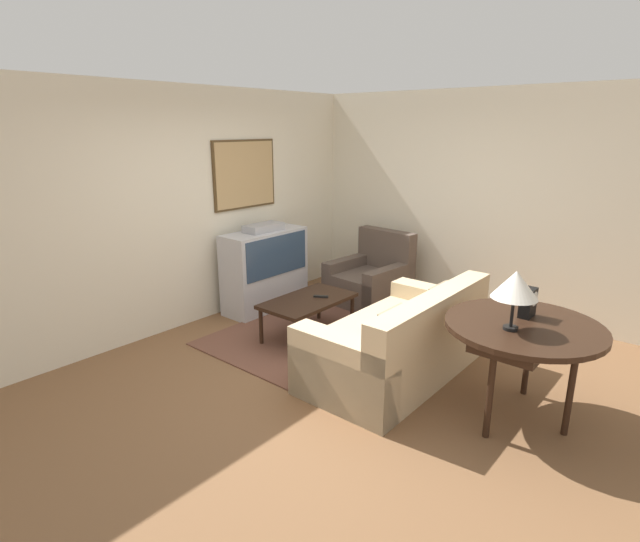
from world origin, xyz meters
TOP-DOWN VIEW (x-y plane):
  - ground_plane at (0.00, 0.00)m, footprint 12.00×12.00m
  - wall_back at (0.01, 2.13)m, footprint 12.00×0.10m
  - wall_right at (2.63, 0.00)m, footprint 0.06×12.00m
  - area_rug at (0.50, 0.68)m, footprint 2.02×1.86m
  - tv at (0.84, 1.77)m, footprint 1.12×0.46m
  - couch at (0.39, -0.48)m, footprint 1.87×0.98m
  - armchair at (1.91, 0.89)m, footprint 0.98×0.92m
  - coffee_table at (0.49, 0.74)m, footprint 1.05×0.60m
  - console_table at (0.38, -1.58)m, footprint 1.19×1.19m
  - table_lamp at (0.20, -1.53)m, footprint 0.33×0.33m
  - mantel_clock at (0.55, -1.53)m, footprint 0.16×0.10m
  - remote at (0.63, 0.67)m, footprint 0.12×0.16m

SIDE VIEW (x-z plane):
  - ground_plane at x=0.00m, z-range 0.00..0.00m
  - area_rug at x=0.50m, z-range 0.00..0.01m
  - armchair at x=1.91m, z-range -0.17..0.75m
  - couch at x=0.39m, z-range -0.12..0.75m
  - coffee_table at x=0.49m, z-range 0.18..0.62m
  - remote at x=0.63m, z-range 0.45..0.47m
  - tv at x=0.84m, z-range -0.03..1.07m
  - console_table at x=0.38m, z-range 0.34..1.14m
  - mantel_clock at x=0.55m, z-range 0.80..1.03m
  - table_lamp at x=0.20m, z-range 0.92..1.38m
  - wall_right at x=2.63m, z-range 0.00..2.70m
  - wall_back at x=0.01m, z-range 0.01..2.71m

